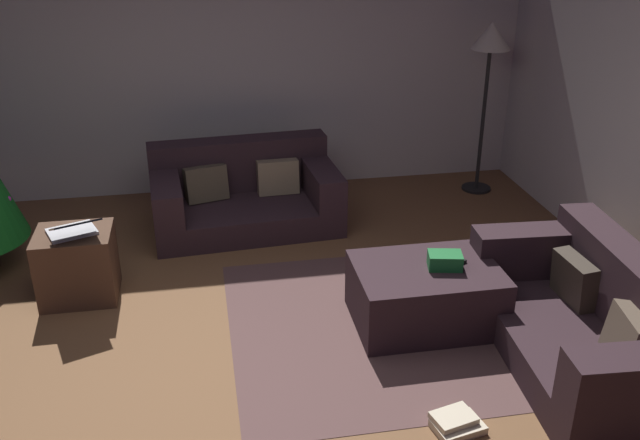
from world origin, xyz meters
name	(u,v)px	position (x,y,z in m)	size (l,w,h in m)	color
ground_plane	(222,382)	(0.00, 0.00, 0.00)	(6.40, 6.40, 0.00)	brown
rear_partition	(196,55)	(0.00, 3.14, 1.30)	(6.40, 0.12, 2.60)	#BCB7B2
couch_left	(244,194)	(0.32, 2.24, 0.27)	(1.63, 1.01, 0.69)	#2D1E23
couch_right	(593,322)	(2.24, -0.16, 0.27)	(0.97, 1.74, 0.68)	#2D1E23
ottoman	(425,295)	(1.38, 0.42, 0.21)	(0.94, 0.69, 0.41)	#2D1E23
gift_box	(445,261)	(1.49, 0.40, 0.46)	(0.22, 0.15, 0.10)	#19662D
tv_remote	(456,258)	(1.60, 0.50, 0.42)	(0.05, 0.16, 0.02)	black
side_table	(77,265)	(-0.94, 1.18, 0.25)	(0.52, 0.44, 0.50)	#4C3323
laptop	(73,229)	(-0.92, 1.12, 0.56)	(0.44, 0.49, 0.19)	silver
book_stack	(456,423)	(1.22, -0.62, 0.04)	(0.29, 0.25, 0.08)	beige
corner_lamp	(490,49)	(2.62, 2.60, 1.37)	(0.36, 0.36, 1.61)	black
area_rug	(423,321)	(1.38, 0.42, 0.00)	(2.60, 2.00, 0.01)	brown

